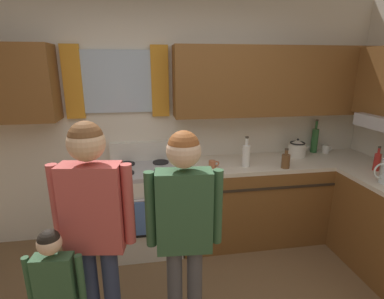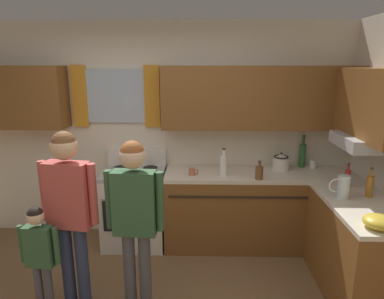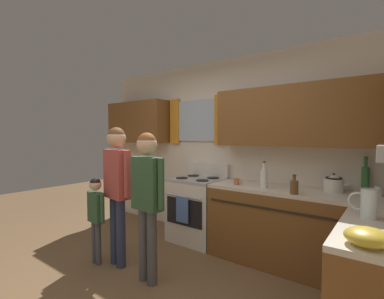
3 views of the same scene
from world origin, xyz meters
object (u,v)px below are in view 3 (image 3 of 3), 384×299
mixing_bowl (367,237)px  adult_holding_child (117,179)px  mug_ceramic_white (379,191)px  water_pitcher (368,203)px  stove_oven (198,208)px  stovetop_kettle (334,183)px  bottle_wine_green (365,179)px  adult_in_plaid (147,189)px  cup_terracotta (237,182)px  bottle_milk_white (264,178)px  small_child (96,210)px  bottle_squat_brown (294,187)px

mixing_bowl → adult_holding_child: 2.45m
mug_ceramic_white → water_pitcher: 0.94m
mug_ceramic_white → stove_oven: bearing=-175.2°
stovetop_kettle → mixing_bowl: size_ratio=1.16×
bottle_wine_green → mixing_bowl: bottle_wine_green is taller
adult_in_plaid → adult_holding_child: bearing=174.6°
stove_oven → cup_terracotta: (0.69, -0.12, 0.47)m
mixing_bowl → bottle_milk_white: bearing=131.8°
bottle_wine_green → adult_holding_child: bearing=-148.8°
cup_terracotta → adult_in_plaid: (-0.44, -1.10, 0.03)m
small_child → stovetop_kettle: bearing=32.1°
adult_holding_child → bottle_milk_white: bearing=37.9°
cup_terracotta → bottle_milk_white: bearing=-0.3°
bottle_wine_green → stovetop_kettle: (-0.28, -0.11, -0.06)m
bottle_squat_brown → bottle_wine_green: bearing=38.4°
stovetop_kettle → adult_in_plaid: bearing=-138.0°
stove_oven → bottle_squat_brown: bearing=-9.6°
cup_terracotta → stovetop_kettle: (1.04, 0.24, 0.06)m
bottle_squat_brown → mug_ceramic_white: bearing=30.3°
stove_oven → mixing_bowl: stove_oven is taller
bottle_wine_green → small_child: 3.00m
bottle_wine_green → bottle_milk_white: 1.03m
stove_oven → bottle_wine_green: bearing=6.6°
bottle_milk_white → adult_holding_child: (-1.34, -1.05, -0.01)m
cup_terracotta → mixing_bowl: (1.45, -1.23, 0.01)m
water_pitcher → small_child: 2.71m
stovetop_kettle → water_pitcher: bearing=-67.1°
cup_terracotta → mug_ceramic_white: size_ratio=0.87×
cup_terracotta → stovetop_kettle: size_ratio=0.40×
stove_oven → adult_in_plaid: adult_in_plaid is taller
small_child → adult_holding_child: bearing=30.1°
stove_oven → mixing_bowl: (2.14, -1.35, 0.48)m
cup_terracotta → adult_holding_child: (-0.99, -1.05, 0.07)m
mug_ceramic_white → stovetop_kettle: (-0.40, -0.06, 0.05)m
bottle_wine_green → mug_ceramic_white: (0.12, -0.05, -0.10)m
mug_ceramic_white → water_pitcher: water_pitcher is taller
water_pitcher → small_child: bearing=-168.3°
stove_oven → adult_holding_child: bearing=-104.7°
mug_ceramic_white → bottle_milk_white: bearing=-164.6°
bottle_squat_brown → mixing_bowl: bottle_squat_brown is taller
stovetop_kettle → bottle_milk_white: bearing=-161.0°
bottle_wine_green → water_pitcher: (0.09, -0.99, -0.04)m
stove_oven → water_pitcher: 2.30m
stove_oven → water_pitcher: (2.10, -0.76, 0.54)m
water_pitcher → small_child: size_ratio=0.22×
small_child → bottle_wine_green: bearing=31.1°
bottle_milk_white → cup_terracotta: size_ratio=2.88×
cup_terracotta → bottle_squat_brown: bearing=-9.3°
bottle_squat_brown → stovetop_kettle: stovetop_kettle is taller
bottle_squat_brown → small_child: bottle_squat_brown is taller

